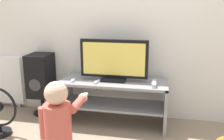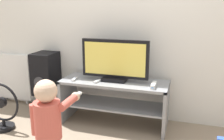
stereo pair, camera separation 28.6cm
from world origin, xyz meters
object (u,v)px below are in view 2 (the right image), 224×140
Objects in this scene: remote_secondary at (97,81)px; child at (49,120)px; radiator at (14,77)px; remote_primary at (74,79)px; floor_fan at (2,109)px; television at (115,61)px; game_console at (154,85)px; speaker_tower at (46,74)px.

remote_secondary is 0.16× the size of child.
child is 1.17× the size of radiator.
remote_primary reaches higher than floor_fan.
television is 1.44m from floor_fan.
speaker_tower reaches higher than game_console.
remote_secondary is 0.98m from child.
child reaches higher than remote_primary.
television is 6.07× the size of remote_primary.
floor_fan is at bearing -155.70° from television.
game_console is (0.48, -0.12, -0.22)m from television.
speaker_tower is at bearing 172.56° from game_console.
radiator is (-0.65, 0.15, -0.13)m from speaker_tower.
child is (-0.24, -1.10, -0.29)m from television.
child is 1.93m from radiator.
remote_secondary is at bearing -179.15° from game_console.
speaker_tower reaches higher than radiator.
remote_primary is at bearing -164.41° from television.
floor_fan is at bearing -150.70° from remote_primary.
speaker_tower is at bearing -12.85° from radiator.
television is 1.41× the size of floor_fan.
game_console is 1.23m from child.
child is (-0.73, -0.99, -0.07)m from game_console.
game_console is 1.49m from speaker_tower.
game_console is 0.26× the size of radiator.
speaker_tower is at bearing 122.47° from child.
radiator reaches higher than remote_secondary.
speaker_tower is (-0.52, 0.21, -0.04)m from remote_primary.
child reaches higher than remote_secondary.
floor_fan is (-0.74, -0.42, -0.31)m from remote_primary.
remote_primary is 1.00m from child.
child is at bearing -43.55° from radiator.
radiator is (-1.17, 0.35, -0.17)m from remote_primary.
game_console is 0.96m from remote_primary.
floor_fan is (-1.70, -0.43, -0.32)m from game_console.
television reaches higher than floor_fan.
television reaches higher than speaker_tower.
radiator is at bearing 118.76° from floor_fan.
speaker_tower is at bearing 166.09° from remote_secondary.
game_console reaches higher than floor_fan.
speaker_tower is 1.44× the size of floor_fan.
remote_secondary is at bearing 86.05° from child.
remote_primary is (-0.96, -0.01, -0.01)m from game_console.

